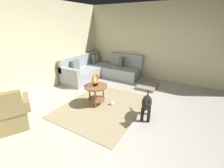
{
  "coord_description": "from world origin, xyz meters",
  "views": [
    {
      "loc": [
        -2.7,
        -1.22,
        2.05
      ],
      "look_at": [
        0.45,
        0.6,
        0.55
      ],
      "focal_mm": 24.06,
      "sensor_mm": 36.0,
      "label": 1
    }
  ],
  "objects_px": {
    "side_table": "(96,90)",
    "dog": "(147,104)",
    "torus_sculpture": "(95,79)",
    "armchair": "(9,115)",
    "dog_bed_mat": "(148,86)",
    "sectional_couch": "(101,70)",
    "dog_toy_ball": "(112,103)"
  },
  "relations": [
    {
      "from": "sectional_couch",
      "to": "armchair",
      "type": "xyz_separation_m",
      "value": [
        -3.52,
        -0.16,
        0.03
      ]
    },
    {
      "from": "armchair",
      "to": "dog_toy_ball",
      "type": "distance_m",
      "value": 2.29
    },
    {
      "from": "torus_sculpture",
      "to": "dog_toy_ball",
      "type": "xyz_separation_m",
      "value": [
        0.15,
        -0.39,
        -0.66
      ]
    },
    {
      "from": "side_table",
      "to": "sectional_couch",
      "type": "bearing_deg",
      "value": 30.85
    },
    {
      "from": "sectional_couch",
      "to": "torus_sculpture",
      "type": "distance_m",
      "value": 2.16
    },
    {
      "from": "sectional_couch",
      "to": "dog_toy_ball",
      "type": "distance_m",
      "value": 2.24
    },
    {
      "from": "sectional_couch",
      "to": "torus_sculpture",
      "type": "bearing_deg",
      "value": -149.15
    },
    {
      "from": "side_table",
      "to": "dog_bed_mat",
      "type": "relative_size",
      "value": 0.75
    },
    {
      "from": "sectional_couch",
      "to": "side_table",
      "type": "height_order",
      "value": "sectional_couch"
    },
    {
      "from": "armchair",
      "to": "torus_sculpture",
      "type": "height_order",
      "value": "armchair"
    },
    {
      "from": "armchair",
      "to": "side_table",
      "type": "xyz_separation_m",
      "value": [
        1.7,
        -0.93,
        0.09
      ]
    },
    {
      "from": "side_table",
      "to": "dog",
      "type": "distance_m",
      "value": 1.36
    },
    {
      "from": "torus_sculpture",
      "to": "dog",
      "type": "xyz_separation_m",
      "value": [
        0.02,
        -1.36,
        -0.33
      ]
    },
    {
      "from": "armchair",
      "to": "torus_sculpture",
      "type": "xyz_separation_m",
      "value": [
        1.7,
        -0.93,
        0.39
      ]
    },
    {
      "from": "armchair",
      "to": "dog",
      "type": "bearing_deg",
      "value": -24.06
    },
    {
      "from": "torus_sculpture",
      "to": "dog_bed_mat",
      "type": "height_order",
      "value": "torus_sculpture"
    },
    {
      "from": "armchair",
      "to": "torus_sculpture",
      "type": "distance_m",
      "value": 1.98
    },
    {
      "from": "dog_bed_mat",
      "to": "dog_toy_ball",
      "type": "distance_m",
      "value": 1.72
    },
    {
      "from": "armchair",
      "to": "torus_sculpture",
      "type": "relative_size",
      "value": 3.04
    },
    {
      "from": "armchair",
      "to": "side_table",
      "type": "height_order",
      "value": "armchair"
    },
    {
      "from": "armchair",
      "to": "dog",
      "type": "xyz_separation_m",
      "value": [
        1.72,
        -2.29,
        0.05
      ]
    },
    {
      "from": "side_table",
      "to": "torus_sculpture",
      "type": "relative_size",
      "value": 1.84
    },
    {
      "from": "dog_bed_mat",
      "to": "sectional_couch",
      "type": "bearing_deg",
      "value": 89.64
    },
    {
      "from": "dog_toy_ball",
      "to": "torus_sculpture",
      "type": "bearing_deg",
      "value": 111.61
    },
    {
      "from": "dog_bed_mat",
      "to": "dog",
      "type": "distance_m",
      "value": 1.89
    },
    {
      "from": "armchair",
      "to": "dog",
      "type": "height_order",
      "value": "armchair"
    },
    {
      "from": "sectional_couch",
      "to": "dog_bed_mat",
      "type": "relative_size",
      "value": 2.81
    },
    {
      "from": "torus_sculpture",
      "to": "dog_bed_mat",
      "type": "relative_size",
      "value": 0.41
    },
    {
      "from": "sectional_couch",
      "to": "dog_toy_ball",
      "type": "bearing_deg",
      "value": -138.43
    },
    {
      "from": "side_table",
      "to": "torus_sculpture",
      "type": "xyz_separation_m",
      "value": [
        0.0,
        0.0,
        0.29
      ]
    },
    {
      "from": "sectional_couch",
      "to": "dog_bed_mat",
      "type": "xyz_separation_m",
      "value": [
        -0.01,
        -1.93,
        -0.25
      ]
    },
    {
      "from": "torus_sculpture",
      "to": "dog_bed_mat",
      "type": "bearing_deg",
      "value": -25.06
    }
  ]
}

